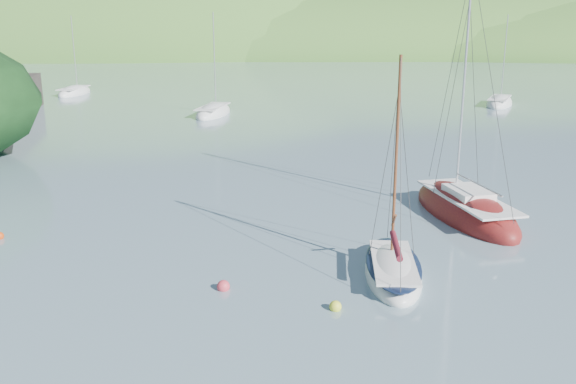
{
  "coord_description": "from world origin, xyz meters",
  "views": [
    {
      "loc": [
        1.18,
        -19.41,
        9.95
      ],
      "look_at": [
        0.89,
        8.0,
        2.24
      ],
      "focal_mm": 40.0,
      "sensor_mm": 36.0,
      "label": 1
    }
  ],
  "objects_px": {
    "distant_sloop_c": "(74,93)",
    "distant_sloop_b": "(499,104)",
    "daysailer_white": "(393,271)",
    "sloop_red": "(465,212)",
    "distant_sloop_a": "(213,113)"
  },
  "relations": [
    {
      "from": "distant_sloop_a",
      "to": "distant_sloop_b",
      "type": "bearing_deg",
      "value": 23.87
    },
    {
      "from": "distant_sloop_a",
      "to": "distant_sloop_c",
      "type": "height_order",
      "value": "distant_sloop_a"
    },
    {
      "from": "sloop_red",
      "to": "distant_sloop_c",
      "type": "height_order",
      "value": "sloop_red"
    },
    {
      "from": "distant_sloop_b",
      "to": "daysailer_white",
      "type": "bearing_deg",
      "value": -87.58
    },
    {
      "from": "sloop_red",
      "to": "distant_sloop_b",
      "type": "xyz_separation_m",
      "value": [
        14.09,
        40.35,
        -0.06
      ]
    },
    {
      "from": "distant_sloop_c",
      "to": "distant_sloop_b",
      "type": "bearing_deg",
      "value": -3.16
    },
    {
      "from": "daysailer_white",
      "to": "distant_sloop_c",
      "type": "relative_size",
      "value": 0.87
    },
    {
      "from": "daysailer_white",
      "to": "sloop_red",
      "type": "distance_m",
      "value": 8.99
    },
    {
      "from": "daysailer_white",
      "to": "distant_sloop_b",
      "type": "relative_size",
      "value": 0.86
    },
    {
      "from": "distant_sloop_c",
      "to": "daysailer_white",
      "type": "bearing_deg",
      "value": -53.97
    },
    {
      "from": "sloop_red",
      "to": "distant_sloop_a",
      "type": "distance_m",
      "value": 37.01
    },
    {
      "from": "daysailer_white",
      "to": "distant_sloop_c",
      "type": "height_order",
      "value": "distant_sloop_c"
    },
    {
      "from": "daysailer_white",
      "to": "distant_sloop_b",
      "type": "xyz_separation_m",
      "value": [
        18.85,
        47.98,
        -0.03
      ]
    },
    {
      "from": "daysailer_white",
      "to": "sloop_red",
      "type": "relative_size",
      "value": 0.68
    },
    {
      "from": "sloop_red",
      "to": "distant_sloop_c",
      "type": "bearing_deg",
      "value": 112.65
    }
  ]
}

